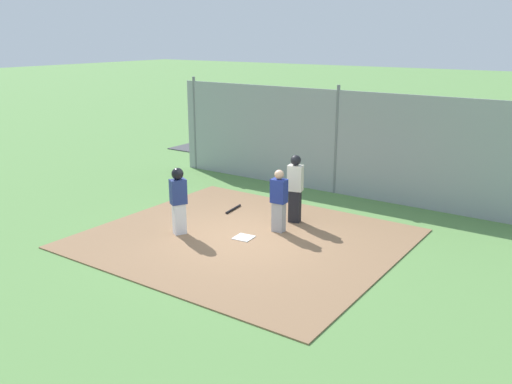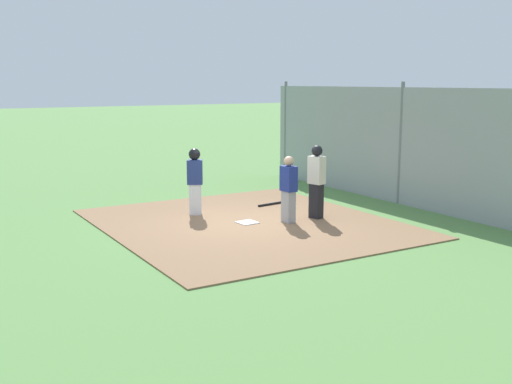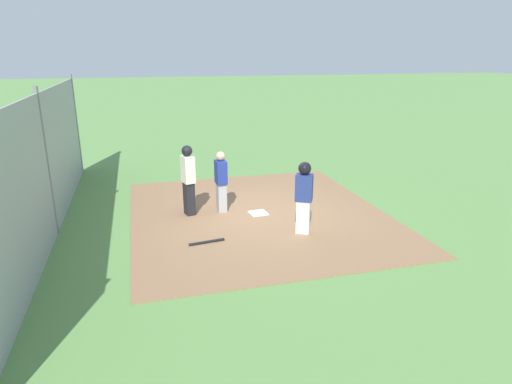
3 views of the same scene
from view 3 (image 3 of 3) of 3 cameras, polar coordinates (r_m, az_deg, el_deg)
The scene contains 8 objects.
ground_plane at distance 11.45m, azimuth 0.31°, elevation -2.92°, with size 140.00×140.00×0.00m, color #5B8947.
dirt_infield at distance 11.45m, azimuth 0.31°, elevation -2.85°, with size 7.20×6.40×0.03m, color #896647.
home_plate at distance 11.44m, azimuth 0.31°, elevation -2.73°, with size 0.44×0.44×0.02m, color white.
catcher at distance 11.41m, azimuth -4.55°, elevation 1.46°, with size 0.40×0.28×1.59m.
umpire at distance 11.23m, azimuth -8.76°, elevation 1.73°, with size 0.43×0.34×1.80m.
runner at distance 9.99m, azimuth 6.22°, elevation -0.11°, with size 0.41×0.46×1.68m.
baseball_bat at distance 9.75m, azimuth -6.39°, elevation -6.44°, with size 0.06×0.06×0.80m, color black.
backstop_fence at distance 10.80m, azimuth -25.44°, elevation 2.97°, with size 12.00×0.10×3.35m.
Camera 3 is at (10.34, -2.86, 4.01)m, focal length 30.90 mm.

